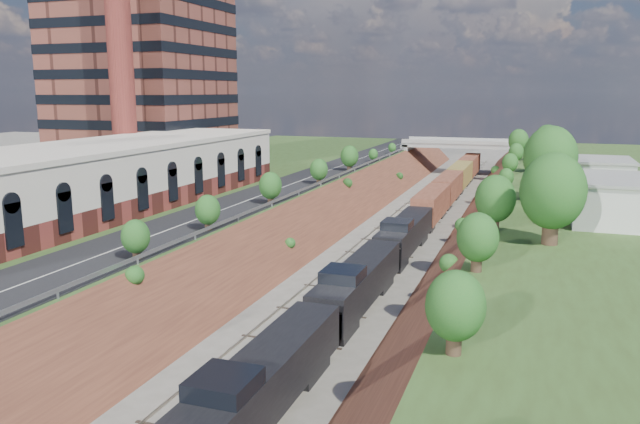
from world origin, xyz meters
TOP-DOWN VIEW (x-y plane):
  - platform_left at (-33.00, 60.00)m, footprint 44.00×180.00m
  - embankment_left at (-11.00, 60.00)m, footprint 10.00×180.00m
  - embankment_right at (11.00, 60.00)m, footprint 10.00×180.00m
  - rail_left_track at (-2.60, 60.00)m, footprint 1.58×180.00m
  - rail_right_track at (2.60, 60.00)m, footprint 1.58×180.00m
  - road at (-15.50, 60.00)m, footprint 8.00×180.00m
  - guardrail at (-11.40, 59.80)m, footprint 0.10×171.00m
  - commercial_building at (-28.00, 38.00)m, footprint 14.30×62.30m
  - smokestack at (-36.00, 56.00)m, footprint 3.20×3.20m
  - overpass at (0.00, 122.00)m, footprint 24.50×8.30m
  - white_building_near at (23.50, 52.00)m, footprint 9.00×12.00m
  - white_building_far at (23.00, 74.00)m, footprint 8.00×10.00m
  - tree_right_large at (17.00, 40.00)m, footprint 5.25×5.25m
  - tree_left_crest at (-11.80, 20.00)m, footprint 2.45×2.45m
  - freight_train at (2.60, 67.11)m, footprint 2.93×118.22m

SIDE VIEW (x-z plane):
  - embankment_left at x=-11.00m, z-range -5.00..5.00m
  - embankment_right at x=11.00m, z-range -5.00..5.00m
  - rail_left_track at x=-2.60m, z-range 0.00..0.18m
  - rail_right_track at x=2.60m, z-range 0.00..0.18m
  - freight_train at x=2.60m, z-range 0.22..4.77m
  - platform_left at x=-33.00m, z-range 0.00..5.00m
  - overpass at x=0.00m, z-range 1.22..8.62m
  - road at x=-15.50m, z-range 5.00..5.10m
  - guardrail at x=-11.40m, z-range 5.20..5.90m
  - white_building_far at x=23.00m, z-range 5.00..8.60m
  - white_building_near at x=23.50m, z-range 5.00..9.00m
  - tree_left_crest at x=-11.80m, z-range 5.26..8.82m
  - commercial_building at x=-28.00m, z-range 5.01..12.01m
  - tree_right_large at x=17.00m, z-range 5.58..13.19m
  - smokestack at x=-36.00m, z-range 5.00..45.00m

